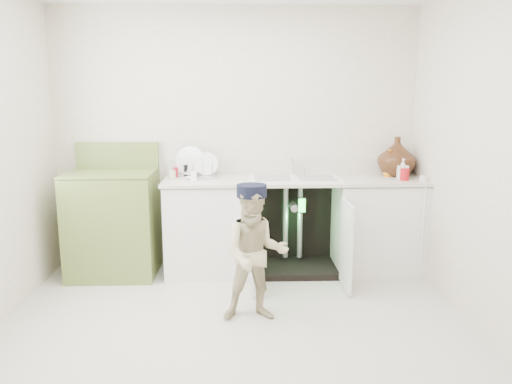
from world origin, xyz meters
TOP-DOWN VIEW (x-y plane):
  - ground at (0.00, 0.00)m, footprint 3.50×3.50m
  - room_shell at (0.00, 0.00)m, footprint 6.00×5.50m
  - counter_run at (0.60, 1.21)m, footprint 2.44×1.02m
  - avocado_stove at (-1.15, 1.18)m, footprint 0.79×0.65m
  - repair_worker at (0.15, 0.15)m, footprint 0.72×0.92m

SIDE VIEW (x-z plane):
  - ground at x=0.00m, z-range 0.00..0.00m
  - counter_run at x=0.60m, z-range -0.15..1.12m
  - avocado_stove at x=-1.15m, z-range -0.11..1.12m
  - repair_worker at x=0.15m, z-range 0.00..1.03m
  - room_shell at x=0.00m, z-range 0.62..1.88m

